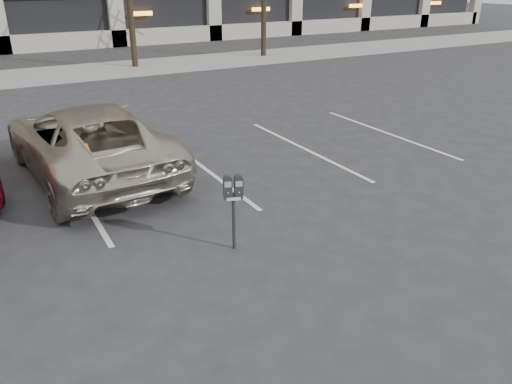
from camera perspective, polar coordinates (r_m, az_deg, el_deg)
The scene contains 5 objects.
ground at distance 9.10m, azimuth -8.09°, elevation -3.33°, with size 140.00×140.00×0.00m, color #28282B.
sidewalk at distance 24.12m, azimuth -22.89°, elevation 12.19°, with size 80.00×4.00×0.12m, color gray.
stall_lines at distance 10.82m, azimuth -19.61°, elevation 0.01°, with size 16.90×5.20×0.00m.
parking_meter at distance 7.73m, azimuth -2.61°, elevation -0.25°, with size 0.34×0.23×1.25m.
suv_silver at distance 11.44m, azimuth -18.57°, elevation 5.61°, with size 3.02×5.85×1.58m.
Camera 1 is at (-2.85, -7.61, 4.08)m, focal length 35.00 mm.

